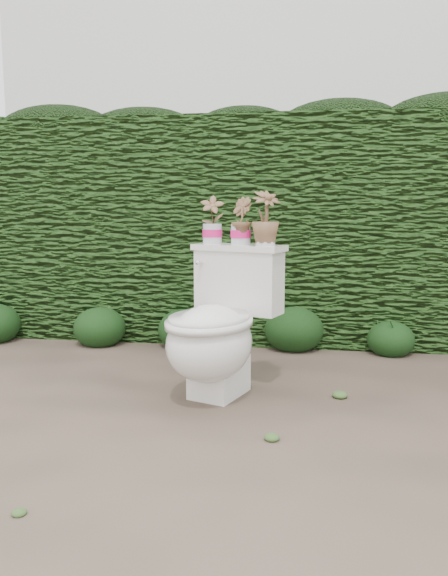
# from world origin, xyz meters

# --- Properties ---
(ground) EXTENTS (60.00, 60.00, 0.00)m
(ground) POSITION_xyz_m (0.00, 0.00, 0.00)
(ground) COLOR brown
(ground) RESTS_ON ground
(hedge) EXTENTS (8.00, 1.00, 1.60)m
(hedge) POSITION_xyz_m (0.00, 1.60, 0.80)
(hedge) COLOR #2F581D
(hedge) RESTS_ON ground
(house_wall) EXTENTS (8.00, 3.50, 4.00)m
(house_wall) POSITION_xyz_m (0.60, 6.00, 2.00)
(house_wall) COLOR silver
(house_wall) RESTS_ON ground
(toilet) EXTENTS (0.66, 0.79, 0.78)m
(toilet) POSITION_xyz_m (0.07, 0.06, 0.36)
(toilet) COLOR silver
(toilet) RESTS_ON ground
(potted_plant_left) EXTENTS (0.14, 0.10, 0.25)m
(potted_plant_left) POSITION_xyz_m (-0.01, 0.34, 0.90)
(potted_plant_left) COLOR #20631E
(potted_plant_left) RESTS_ON toilet
(potted_plant_center) EXTENTS (0.15, 0.17, 0.24)m
(potted_plant_center) POSITION_xyz_m (0.16, 0.28, 0.90)
(potted_plant_center) COLOR #20631E
(potted_plant_center) RESTS_ON toilet
(potted_plant_right) EXTENTS (0.21, 0.21, 0.27)m
(potted_plant_right) POSITION_xyz_m (0.29, 0.23, 0.91)
(potted_plant_right) COLOR #20631E
(potted_plant_right) RESTS_ON toilet
(liriope_clump_2) EXTENTS (0.37, 0.37, 0.30)m
(liriope_clump_2) POSITION_xyz_m (-0.95, 1.03, 0.15)
(liriope_clump_2) COLOR #1A3B14
(liriope_clump_2) RESTS_ON ground
(liriope_clump_3) EXTENTS (0.37, 0.37, 0.29)m
(liriope_clump_3) POSITION_xyz_m (-0.34, 1.07, 0.15)
(liriope_clump_3) COLOR #1A3B14
(liriope_clump_3) RESTS_ON ground
(liriope_clump_4) EXTENTS (0.41, 0.41, 0.33)m
(liriope_clump_4) POSITION_xyz_m (0.43, 1.11, 0.16)
(liriope_clump_4) COLOR #1A3B14
(liriope_clump_4) RESTS_ON ground
(liriope_clump_5) EXTENTS (0.31, 0.31, 0.25)m
(liriope_clump_5) POSITION_xyz_m (1.08, 1.07, 0.13)
(liriope_clump_5) COLOR #1A3B14
(liriope_clump_5) RESTS_ON ground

